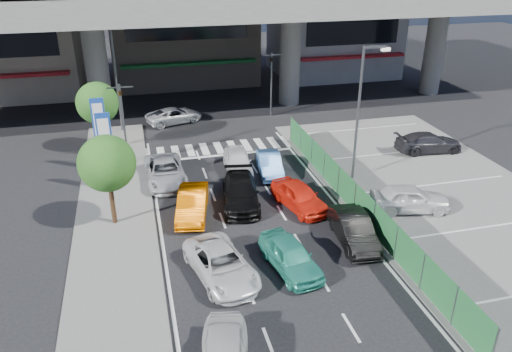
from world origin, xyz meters
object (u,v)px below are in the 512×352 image
object	(u,v)px
tree_far	(97,103)
kei_truck_front_right	(269,164)
taxi_teal_mid	(290,256)
hatch_black_mid_right	(354,230)
traffic_cone	(338,175)
taxi_orange_left	(192,204)
crossing_wagon_silver	(174,115)
traffic_light_right	(271,68)
wagon_silver_front_left	(165,172)
parked_sedan_dgrey	(429,142)
sedan_white_front_mid	(238,161)
street_lamp_left	(118,69)
tree_near	(107,164)
signboard_near	(105,141)
sedan_black_mid	(241,192)
taxi_orange_right	(299,196)
parked_sedan_white	(410,198)
sedan_white_mid_left	(221,264)
signboard_far	(99,124)
traffic_light_left	(121,104)
street_lamp_right	(362,103)

from	to	relation	value
tree_far	kei_truck_front_right	bearing A→B (deg)	-32.65
taxi_teal_mid	hatch_black_mid_right	size ratio (longest dim) A/B	0.95
traffic_cone	taxi_orange_left	bearing A→B (deg)	-167.75
tree_far	crossing_wagon_silver	distance (m)	7.60
kei_truck_front_right	traffic_light_right	bearing A→B (deg)	80.98
wagon_silver_front_left	parked_sedan_dgrey	xyz separation A→B (m)	(17.81, 0.33, 0.04)
sedan_white_front_mid	parked_sedan_dgrey	bearing A→B (deg)	5.15
taxi_teal_mid	taxi_orange_left	xyz separation A→B (m)	(-3.52, 5.81, 0.01)
traffic_light_right	street_lamp_left	world-z (taller)	street_lamp_left
tree_near	taxi_teal_mid	bearing A→B (deg)	-38.01
signboard_near	parked_sedan_dgrey	xyz separation A→B (m)	(20.97, 0.69, -2.34)
sedan_black_mid	taxi_orange_right	world-z (taller)	same
parked_sedan_white	parked_sedan_dgrey	distance (m)	9.02
tree_near	street_lamp_left	bearing A→B (deg)	87.24
sedan_white_mid_left	signboard_far	bearing A→B (deg)	99.49
sedan_black_mid	taxi_orange_right	distance (m)	3.20
sedan_white_mid_left	taxi_orange_left	world-z (taller)	taxi_orange_left
signboard_far	parked_sedan_dgrey	size ratio (longest dim) A/B	1.03
sedan_black_mid	wagon_silver_front_left	size ratio (longest dim) A/B	0.98
sedan_white_mid_left	kei_truck_front_right	xyz separation A→B (m)	(4.85, 9.71, -0.01)
kei_truck_front_right	crossing_wagon_silver	distance (m)	12.07
taxi_orange_right	taxi_teal_mid	bearing A→B (deg)	-127.04
signboard_far	kei_truck_front_right	size ratio (longest dim) A/B	1.22
sedan_white_front_mid	traffic_cone	xyz separation A→B (m)	(5.51, -2.95, -0.24)
traffic_light_right	parked_sedan_white	size ratio (longest dim) A/B	1.24
traffic_light_left	taxi_teal_mid	world-z (taller)	traffic_light_left
tree_far	taxi_orange_right	bearing A→B (deg)	-46.66
tree_far	parked_sedan_dgrey	size ratio (longest dim) A/B	1.06
signboard_near	tree_near	world-z (taller)	tree_near
signboard_near	parked_sedan_white	xyz separation A→B (m)	(15.45, -6.44, -2.29)
tree_far	parked_sedan_white	xyz separation A→B (m)	(16.05, -12.95, -2.61)
taxi_orange_left	sedan_black_mid	xyz separation A→B (m)	(2.73, 0.63, 0.00)
sedan_white_mid_left	wagon_silver_front_left	bearing A→B (deg)	86.28
signboard_near	sedan_white_mid_left	size ratio (longest dim) A/B	1.02
street_lamp_right	taxi_teal_mid	distance (m)	11.09
signboard_near	traffic_cone	world-z (taller)	signboard_near
traffic_cone	traffic_light_right	bearing A→B (deg)	92.13
street_lamp_right	signboard_near	bearing A→B (deg)	172.10
street_lamp_right	sedan_white_mid_left	bearing A→B (deg)	-141.59
street_lamp_left	traffic_cone	size ratio (longest dim) A/B	10.34
crossing_wagon_silver	sedan_white_front_mid	bearing A→B (deg)	177.76
traffic_light_right	taxi_teal_mid	xyz separation A→B (m)	(-4.99, -20.87, -3.26)
street_lamp_left	taxi_teal_mid	bearing A→B (deg)	-71.01
traffic_light_right	signboard_near	xyz separation A→B (m)	(-12.70, -11.01, -0.87)
street_lamp_left	parked_sedan_dgrey	distance (m)	22.51
traffic_light_left	traffic_cone	distance (m)	14.07
signboard_near	taxi_orange_right	distance (m)	11.18
traffic_light_left	signboard_far	size ratio (longest dim) A/B	1.11
signboard_far	sedan_white_front_mid	distance (m)	8.69
traffic_light_left	taxi_teal_mid	bearing A→B (deg)	-64.17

